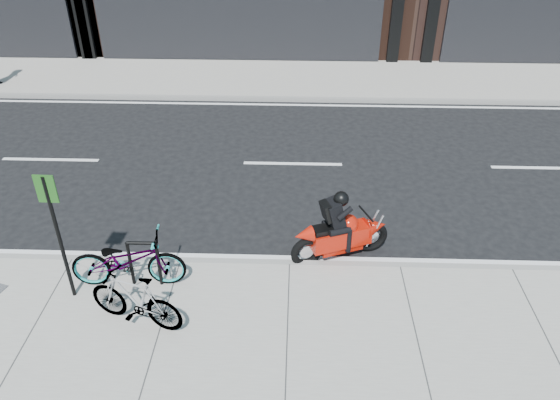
{
  "coord_description": "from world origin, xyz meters",
  "views": [
    {
      "loc": [
        0.1,
        -9.68,
        6.46
      ],
      "look_at": [
        -0.21,
        -1.04,
        0.9
      ],
      "focal_mm": 35.0,
      "sensor_mm": 36.0,
      "label": 1
    }
  ],
  "objects_px": {
    "bicycle_front": "(128,260)",
    "motorcycle": "(345,231)",
    "bicycle_rear": "(135,299)",
    "sign_post": "(56,227)",
    "bike_rack": "(144,259)"
  },
  "relations": [
    {
      "from": "bicycle_rear",
      "to": "sign_post",
      "type": "distance_m",
      "value": 1.66
    },
    {
      "from": "bicycle_front",
      "to": "motorcycle",
      "type": "relative_size",
      "value": 1.04
    },
    {
      "from": "motorcycle",
      "to": "sign_post",
      "type": "bearing_deg",
      "value": 174.82
    },
    {
      "from": "bicycle_front",
      "to": "sign_post",
      "type": "height_order",
      "value": "sign_post"
    },
    {
      "from": "bicycle_front",
      "to": "motorcycle",
      "type": "xyz_separation_m",
      "value": [
        3.72,
        1.04,
        -0.05
      ]
    },
    {
      "from": "bike_rack",
      "to": "sign_post",
      "type": "distance_m",
      "value": 1.49
    },
    {
      "from": "bike_rack",
      "to": "bicycle_front",
      "type": "bearing_deg",
      "value": 180.0
    },
    {
      "from": "bicycle_front",
      "to": "bicycle_rear",
      "type": "xyz_separation_m",
      "value": [
        0.36,
        -0.92,
        -0.02
      ]
    },
    {
      "from": "bike_rack",
      "to": "bicycle_rear",
      "type": "distance_m",
      "value": 0.92
    },
    {
      "from": "bike_rack",
      "to": "motorcycle",
      "type": "xyz_separation_m",
      "value": [
        3.45,
        1.04,
        -0.07
      ]
    },
    {
      "from": "bike_rack",
      "to": "bicycle_front",
      "type": "xyz_separation_m",
      "value": [
        -0.28,
        0.0,
        -0.02
      ]
    },
    {
      "from": "bike_rack",
      "to": "motorcycle",
      "type": "height_order",
      "value": "motorcycle"
    },
    {
      "from": "bicycle_front",
      "to": "motorcycle",
      "type": "bearing_deg",
      "value": -78.03
    },
    {
      "from": "sign_post",
      "to": "bicycle_rear",
      "type": "bearing_deg",
      "value": -23.56
    },
    {
      "from": "bicycle_rear",
      "to": "motorcycle",
      "type": "distance_m",
      "value": 3.89
    }
  ]
}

